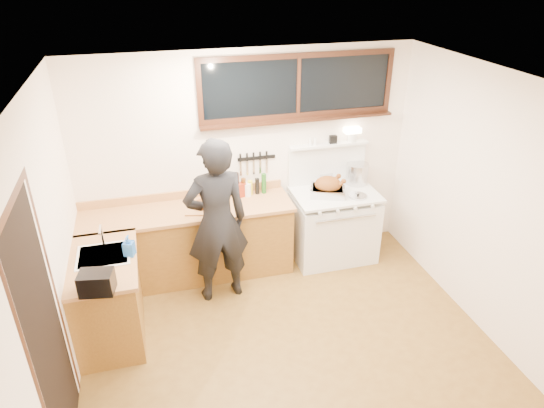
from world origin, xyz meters
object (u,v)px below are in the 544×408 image
object	(u,v)px
cutting_board	(204,206)
vintage_stove	(333,223)
man	(217,222)
roast_turkey	(328,187)

from	to	relation	value
cutting_board	vintage_stove	bearing A→B (deg)	1.26
vintage_stove	man	xyz separation A→B (m)	(-1.53, -0.43, 0.48)
vintage_stove	roast_turkey	xyz separation A→B (m)	(-0.11, -0.04, 0.53)
man	vintage_stove	bearing A→B (deg)	15.85
vintage_stove	cutting_board	distance (m)	1.68
vintage_stove	man	distance (m)	1.66
vintage_stove	cutting_board	xyz separation A→B (m)	(-1.61, -0.04, 0.48)
man	roast_turkey	size ratio (longest dim) A/B	3.88
cutting_board	roast_turkey	bearing A→B (deg)	-0.15
vintage_stove	roast_turkey	size ratio (longest dim) A/B	3.30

